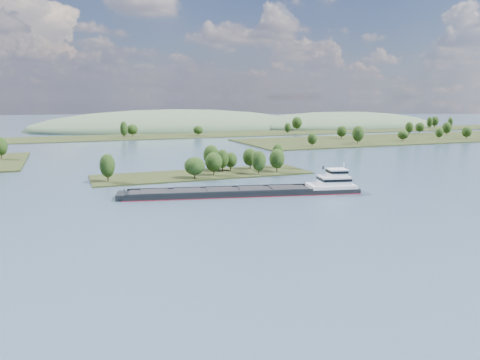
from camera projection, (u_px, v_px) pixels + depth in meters
name	position (u px, v px, depth m)	size (l,w,h in m)	color
ground	(252.00, 202.00, 161.07)	(1800.00, 1800.00, 0.00)	#3C5668
tree_island	(215.00, 166.00, 216.67)	(100.00, 30.00, 13.45)	black
right_bank	(420.00, 137.00, 406.93)	(320.00, 90.00, 15.56)	black
back_shoreline	(144.00, 136.00, 421.75)	(900.00, 60.00, 16.01)	black
hill_east	(340.00, 126.00, 574.02)	(260.00, 140.00, 36.00)	#40593D
hill_west	(175.00, 129.00, 531.86)	(320.00, 160.00, 44.00)	#40593D
cargo_barge	(258.00, 190.00, 173.33)	(89.48, 28.54, 12.06)	black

